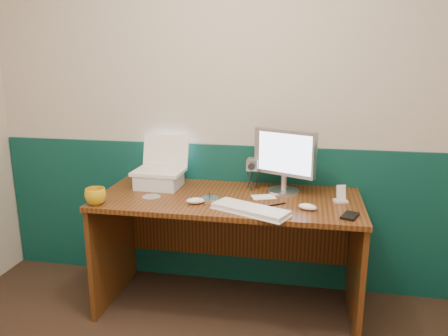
% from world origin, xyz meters
% --- Properties ---
extents(back_wall, '(3.50, 0.04, 2.50)m').
position_xyz_m(back_wall, '(0.00, 1.75, 1.25)').
color(back_wall, '#C0B5A3').
rests_on(back_wall, ground).
extents(wainscot, '(3.48, 0.02, 1.00)m').
position_xyz_m(wainscot, '(0.00, 1.74, 0.50)').
color(wainscot, '#072C2F').
rests_on(wainscot, ground).
extents(desk, '(1.60, 0.70, 0.75)m').
position_xyz_m(desk, '(-0.01, 1.38, 0.38)').
color(desk, '#3B1B0A').
rests_on(desk, ground).
extents(laptop_riser, '(0.28, 0.24, 0.09)m').
position_xyz_m(laptop_riser, '(-0.49, 1.50, 0.80)').
color(laptop_riser, silver).
rests_on(laptop_riser, desk).
extents(laptop, '(0.32, 0.25, 0.26)m').
position_xyz_m(laptop, '(-0.49, 1.50, 0.98)').
color(laptop, white).
rests_on(laptop, laptop_riser).
extents(monitor, '(0.42, 0.27, 0.40)m').
position_xyz_m(monitor, '(0.32, 1.53, 0.95)').
color(monitor, '#BABABF').
rests_on(monitor, desk).
extents(keyboard, '(0.45, 0.31, 0.02)m').
position_xyz_m(keyboard, '(0.16, 1.13, 0.76)').
color(keyboard, white).
rests_on(keyboard, desk).
extents(mouse_right, '(0.12, 0.09, 0.03)m').
position_xyz_m(mouse_right, '(0.47, 1.23, 0.77)').
color(mouse_right, white).
rests_on(mouse_right, desk).
extents(mouse_left, '(0.12, 0.09, 0.04)m').
position_xyz_m(mouse_left, '(-0.18, 1.22, 0.77)').
color(mouse_left, white).
rests_on(mouse_left, desk).
extents(mug, '(0.14, 0.14, 0.10)m').
position_xyz_m(mug, '(-0.74, 1.10, 0.80)').
color(mug, gold).
rests_on(mug, desk).
extents(camcorder, '(0.10, 0.14, 0.22)m').
position_xyz_m(camcorder, '(0.11, 1.57, 0.86)').
color(camcorder, '#A2A3A7').
rests_on(camcorder, desk).
extents(cd_spindle, '(0.11, 0.11, 0.02)m').
position_xyz_m(cd_spindle, '(-0.11, 1.28, 0.76)').
color(cd_spindle, silver).
rests_on(cd_spindle, desk).
extents(cd_loose_a, '(0.11, 0.11, 0.00)m').
position_xyz_m(cd_loose_a, '(-0.48, 1.30, 0.75)').
color(cd_loose_a, silver).
rests_on(cd_loose_a, desk).
extents(pen, '(0.13, 0.10, 0.01)m').
position_xyz_m(pen, '(0.28, 1.27, 0.75)').
color(pen, black).
rests_on(pen, desk).
extents(papers, '(0.16, 0.14, 0.00)m').
position_xyz_m(papers, '(0.20, 1.41, 0.75)').
color(papers, silver).
rests_on(papers, desk).
extents(dock, '(0.09, 0.08, 0.01)m').
position_xyz_m(dock, '(0.66, 1.41, 0.76)').
color(dock, white).
rests_on(dock, desk).
extents(music_player, '(0.06, 0.04, 0.09)m').
position_xyz_m(music_player, '(0.66, 1.41, 0.81)').
color(music_player, white).
rests_on(music_player, dock).
extents(pda, '(0.11, 0.14, 0.01)m').
position_xyz_m(pda, '(0.69, 1.16, 0.76)').
color(pda, black).
rests_on(pda, desk).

